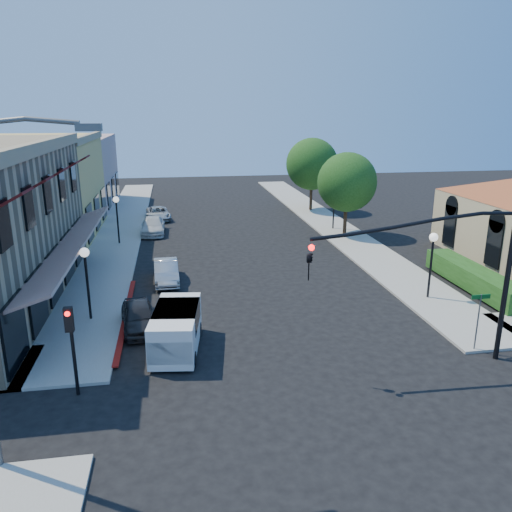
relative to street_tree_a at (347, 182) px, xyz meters
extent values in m
plane|color=black|center=(-8.80, -22.00, -4.19)|extent=(120.00, 120.00, 0.00)
cube|color=#99968B|center=(-17.55, 5.00, -4.13)|extent=(3.50, 50.00, 0.12)
cube|color=#99968B|center=(-0.05, 5.00, -4.13)|extent=(3.50, 50.00, 0.12)
cube|color=maroon|center=(-15.70, -14.00, -4.19)|extent=(0.25, 10.00, 0.06)
cube|color=tan|center=(-19.45, -11.00, 3.61)|extent=(0.50, 18.20, 0.60)
cube|color=#561416|center=(-18.40, -11.00, -1.14)|extent=(1.75, 17.00, 0.67)
cube|color=#4C0F0F|center=(-18.75, -18.00, 2.36)|extent=(1.02, 1.50, 0.60)
cube|color=#4C0F0F|center=(-18.75, -14.60, 2.36)|extent=(1.02, 1.50, 0.60)
cube|color=#4C0F0F|center=(-18.75, -11.20, 2.36)|extent=(1.02, 1.50, 0.60)
cube|color=#4C0F0F|center=(-18.75, -7.80, 2.36)|extent=(1.02, 1.50, 0.60)
cube|color=#4C0F0F|center=(-18.75, -4.40, 2.36)|extent=(1.02, 1.50, 0.60)
cube|color=black|center=(-19.25, -18.50, -2.59)|extent=(0.12, 2.60, 2.60)
cube|color=black|center=(-19.25, -15.10, -2.59)|extent=(0.12, 2.60, 2.60)
cube|color=black|center=(-19.25, -11.70, -2.59)|extent=(0.12, 2.60, 2.60)
cube|color=black|center=(-19.25, -8.30, -2.59)|extent=(0.12, 2.60, 2.60)
cube|color=black|center=(-19.25, -4.90, -2.59)|extent=(0.12, 2.60, 2.60)
cube|color=#DEC263|center=(-24.30, 4.00, -0.39)|extent=(10.00, 12.00, 7.60)
cube|color=tan|center=(-24.30, 16.00, -0.69)|extent=(10.00, 12.00, 7.00)
cube|color=black|center=(5.65, -10.50, -2.39)|extent=(0.12, 1.40, 2.80)
cube|color=black|center=(5.65, -5.50, -2.39)|extent=(0.12, 1.40, 2.80)
cube|color=#1C4413|center=(2.90, -13.00, -4.19)|extent=(1.40, 8.00, 1.10)
cylinder|color=black|center=(0.00, 0.00, -3.14)|extent=(0.28, 0.28, 2.10)
sphere|color=#1C4413|center=(0.00, 0.00, 0.01)|extent=(4.56, 4.56, 4.56)
cylinder|color=black|center=(0.00, 10.00, -3.06)|extent=(0.28, 0.28, 2.27)
sphere|color=#1C4413|center=(0.00, 10.00, 0.36)|extent=(4.94, 4.94, 4.94)
cylinder|color=black|center=(-0.80, -20.50, -1.19)|extent=(0.20, 0.20, 6.00)
cylinder|color=black|center=(-4.70, -20.50, 1.41)|extent=(7.80, 0.14, 0.14)
imported|color=black|center=(-8.60, -20.50, 0.51)|extent=(0.20, 0.16, 1.00)
sphere|color=#FF0C0C|center=(-8.60, -20.68, 0.81)|extent=(0.22, 0.22, 0.22)
cylinder|color=black|center=(-16.80, -20.50, -2.69)|extent=(0.12, 0.12, 3.00)
cube|color=black|center=(-16.80, -20.65, -1.29)|extent=(0.28, 0.22, 0.85)
sphere|color=#FF0C0C|center=(-16.80, -20.77, -1.04)|extent=(0.18, 0.18, 0.18)
cylinder|color=#595B5E|center=(-16.80, -24.00, 5.06)|extent=(3.00, 0.12, 0.12)
cube|color=#595B5E|center=(-15.10, -24.00, 4.96)|extent=(0.60, 0.25, 0.18)
cylinder|color=#595B5E|center=(-1.30, -19.80, -2.94)|extent=(0.06, 0.06, 2.50)
cube|color=#0C591E|center=(-1.30, -19.80, -1.79)|extent=(0.80, 0.04, 0.18)
cylinder|color=black|center=(-17.30, -14.00, -2.59)|extent=(0.12, 0.12, 3.20)
sphere|color=white|center=(-17.30, -14.00, -0.84)|extent=(0.44, 0.44, 0.44)
cylinder|color=black|center=(-17.30, 0.00, -2.59)|extent=(0.12, 0.12, 3.20)
sphere|color=white|center=(-17.30, 0.00, -0.84)|extent=(0.44, 0.44, 0.44)
cylinder|color=black|center=(-0.30, -14.00, -2.59)|extent=(0.12, 0.12, 3.20)
sphere|color=white|center=(-0.30, -14.00, -0.84)|extent=(0.44, 0.44, 0.44)
cylinder|color=black|center=(-0.30, 2.00, -2.59)|extent=(0.12, 0.12, 3.20)
sphere|color=white|center=(-0.30, 2.00, -0.84)|extent=(0.44, 0.44, 0.44)
cube|color=white|center=(-13.34, -17.68, -3.24)|extent=(2.26, 4.21, 1.64)
cube|color=white|center=(-13.57, -19.40, -3.33)|extent=(1.75, 0.77, 0.91)
cube|color=black|center=(-13.53, -19.09, -2.87)|extent=(1.55, 0.30, 0.82)
cube|color=black|center=(-13.31, -17.41, -2.83)|extent=(2.05, 2.59, 0.82)
cylinder|color=black|center=(-14.29, -18.94, -3.89)|extent=(0.31, 0.63, 0.60)
cylinder|color=black|center=(-13.93, -16.22, -3.89)|extent=(0.31, 0.63, 0.60)
cylinder|color=black|center=(-12.76, -19.15, -3.89)|extent=(0.31, 0.63, 0.60)
cylinder|color=black|center=(-12.39, -16.43, -3.89)|extent=(0.31, 0.63, 0.60)
imported|color=black|center=(-15.00, -15.32, -3.57)|extent=(1.95, 3.83, 1.25)
imported|color=#ACAFB2|center=(-13.82, -9.00, -3.57)|extent=(1.50, 3.87, 1.26)
imported|color=silver|center=(-14.94, 3.00, -3.55)|extent=(1.85, 4.45, 1.28)
imported|color=#AFB2B5|center=(-14.63, 8.37, -3.62)|extent=(2.44, 4.32, 1.14)
camera|label=1|loc=(-13.19, -36.64, 5.36)|focal=35.00mm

